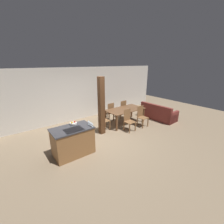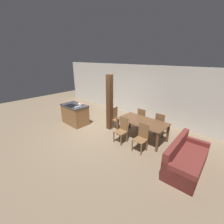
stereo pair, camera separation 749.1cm
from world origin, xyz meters
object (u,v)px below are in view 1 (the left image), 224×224
Objects in this scene: couch at (158,114)px; timber_post at (101,106)px; dining_chair_far_left at (110,112)px; wine_glass_near at (92,124)px; dining_chair_near_left at (129,120)px; wine_glass_far at (90,122)px; dining_chair_far_right at (122,109)px; dining_chair_head_end at (103,120)px; wine_glass_end at (89,121)px; dining_chair_near_right at (142,116)px; kitchen_island at (73,141)px; dining_table at (125,111)px; wine_glass_middle at (91,123)px; fruit_bowl at (73,123)px.

couch is 3.53m from timber_post.
dining_chair_far_left is at bearing 40.18° from timber_post.
timber_post is at bearing 44.95° from wine_glass_near.
couch is at bearing 2.43° from dining_chair_near_left.
wine_glass_far is 3.54m from dining_chair_far_right.
dining_chair_near_left is 0.52× the size of couch.
wine_glass_far is at bearing 40.11° from dining_chair_far_left.
dining_chair_near_left and dining_chair_head_end have the same top height.
dining_chair_far_left and dining_chair_head_end have the same top height.
wine_glass_end is 0.14× the size of dining_chair_near_right.
kitchen_island is at bearing 164.60° from wine_glass_far.
dining_chair_head_end reaches higher than dining_table.
dining_chair_near_right is at bearing -59.17° from dining_table.
dining_chair_near_right is at bearing -112.13° from dining_chair_head_end.
dining_chair_far_left is at bearing -51.68° from dining_chair_head_end.
wine_glass_near is 0.16m from wine_glass_far.
wine_glass_middle is 0.06× the size of timber_post.
dining_chair_far_right is at bearing 33.38° from wine_glass_near.
wine_glass_far is 0.14× the size of dining_chair_head_end.
dining_table is (2.57, 1.10, -0.39)m from wine_glass_far.
wine_glass_far reaches higher than kitchen_island.
wine_glass_end reaches higher than couch.
timber_post is at bearing 40.18° from dining_chair_far_left.
wine_glass_far is 1.37m from timber_post.
dining_chair_far_left is (2.55, 1.41, -0.48)m from fruit_bowl.
fruit_bowl is 3.44m from dining_chair_near_right.
wine_glass_middle reaches higher than dining_chair_near_right.
dining_chair_near_left is at bearing -128.32° from dining_chair_head_end.
timber_post is (1.45, 0.48, 0.22)m from fruit_bowl.
dining_chair_far_right is at bearing 59.17° from dining_table.
dining_chair_near_left is 0.85m from dining_chair_near_right.
couch is (2.28, 0.10, -0.22)m from dining_chair_near_left.
wine_glass_near is at bearing -169.57° from dining_chair_near_right.
dining_chair_far_left and dining_chair_far_right have the same top height.
wine_glass_end is at bearing 129.15° from dining_chair_head_end.
dining_table is 0.84m from dining_chair_near_left.
couch is (3.18, -0.61, -0.22)m from dining_chair_head_end.
fruit_bowl reaches higher than couch.
wine_glass_near is at bearing 95.58° from couch.
wine_glass_end reaches higher than dining_chair_head_end.
dining_chair_head_end is 0.52× the size of couch.
dining_chair_far_right reaches higher than kitchen_island.
dining_chair_far_right is (3.40, 1.41, -0.48)m from fruit_bowl.
kitchen_island is at bearing 90.99° from couch.
wine_glass_end is at bearing -171.94° from dining_chair_near_left.
wine_glass_far reaches higher than dining_table.
fruit_bowl is 0.13× the size of couch.
dining_chair_far_right is (3.00, 1.97, -0.55)m from wine_glass_near.
wine_glass_far is 0.14× the size of dining_chair_far_left.
dining_chair_far_right is at bearing -67.87° from dining_chair_head_end.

